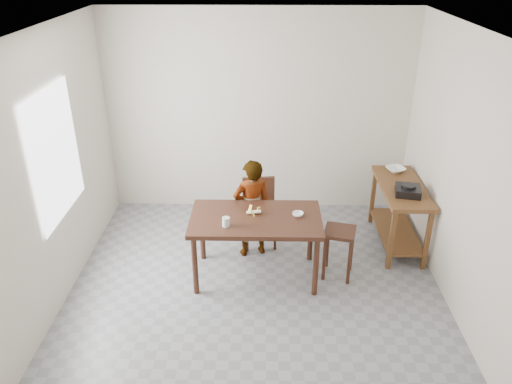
{
  "coord_description": "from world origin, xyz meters",
  "views": [
    {
      "loc": [
        0.08,
        -4.33,
        3.36
      ],
      "look_at": [
        0.0,
        0.4,
        1.0
      ],
      "focal_mm": 35.0,
      "sensor_mm": 36.0,
      "label": 1
    }
  ],
  "objects_px": {
    "prep_counter": "(398,215)",
    "child": "(252,209)",
    "dining_table": "(256,247)",
    "dining_chair": "(260,214)",
    "stool": "(338,253)"
  },
  "relations": [
    {
      "from": "prep_counter",
      "to": "child",
      "type": "xyz_separation_m",
      "value": [
        -1.78,
        -0.25,
        0.21
      ]
    },
    {
      "from": "dining_table",
      "to": "prep_counter",
      "type": "xyz_separation_m",
      "value": [
        1.72,
        0.7,
        0.03
      ]
    },
    {
      "from": "dining_chair",
      "to": "stool",
      "type": "height_order",
      "value": "dining_chair"
    },
    {
      "from": "prep_counter",
      "to": "stool",
      "type": "height_order",
      "value": "prep_counter"
    },
    {
      "from": "prep_counter",
      "to": "child",
      "type": "distance_m",
      "value": 1.81
    },
    {
      "from": "dining_table",
      "to": "prep_counter",
      "type": "height_order",
      "value": "prep_counter"
    },
    {
      "from": "dining_chair",
      "to": "stool",
      "type": "relative_size",
      "value": 1.41
    },
    {
      "from": "child",
      "to": "prep_counter",
      "type": "bearing_deg",
      "value": 169.13
    },
    {
      "from": "prep_counter",
      "to": "dining_chair",
      "type": "distance_m",
      "value": 1.68
    },
    {
      "from": "child",
      "to": "dining_chair",
      "type": "relative_size",
      "value": 1.48
    },
    {
      "from": "prep_counter",
      "to": "child",
      "type": "bearing_deg",
      "value": -172.14
    },
    {
      "from": "dining_table",
      "to": "child",
      "type": "distance_m",
      "value": 0.51
    },
    {
      "from": "dining_chair",
      "to": "stool",
      "type": "distance_m",
      "value": 1.1
    },
    {
      "from": "child",
      "to": "stool",
      "type": "distance_m",
      "value": 1.11
    },
    {
      "from": "prep_counter",
      "to": "dining_chair",
      "type": "relative_size",
      "value": 1.46
    }
  ]
}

